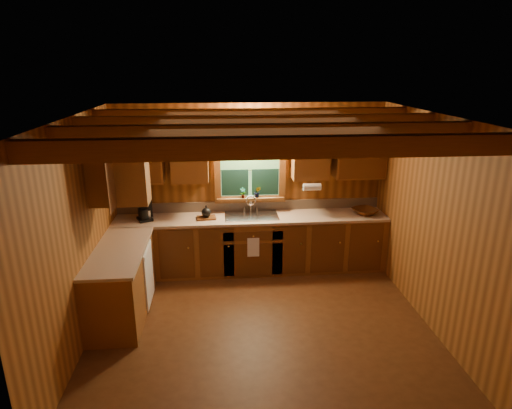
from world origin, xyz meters
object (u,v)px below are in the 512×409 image
Objects in this scene: cutting_board at (206,218)px; wicker_basket at (365,211)px; coffee_maker at (144,209)px; sink at (251,219)px.

wicker_basket is (2.48, -0.02, 0.03)m from cutting_board.
cutting_board is 0.75× the size of wicker_basket.
coffee_maker is at bearing 178.90° from wicker_basket.
coffee_maker is at bearing -179.91° from sink.
sink is 1.79m from wicker_basket.
wicker_basket is at bearing -6.60° from cutting_board.
wicker_basket reaches higher than cutting_board.
cutting_board is (-0.70, -0.05, 0.06)m from sink.
sink is at bearing -24.17° from coffee_maker.
sink is 2.16× the size of wicker_basket.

